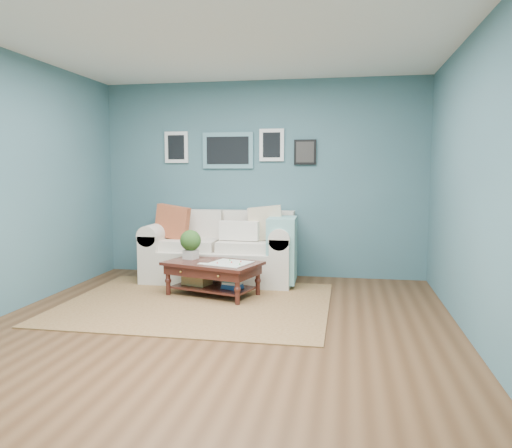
# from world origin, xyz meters

# --- Properties ---
(room_shell) EXTENTS (5.00, 5.02, 2.70)m
(room_shell) POSITION_xyz_m (-0.01, 0.06, 1.36)
(room_shell) COLOR brown
(room_shell) RESTS_ON ground
(area_rug) EXTENTS (2.90, 2.32, 0.01)m
(area_rug) POSITION_xyz_m (-0.44, 0.84, 0.01)
(area_rug) COLOR brown
(area_rug) RESTS_ON ground
(loveseat) EXTENTS (2.01, 0.91, 1.03)m
(loveseat) POSITION_xyz_m (-0.38, 2.03, 0.42)
(loveseat) COLOR beige
(loveseat) RESTS_ON ground
(coffee_table) EXTENTS (1.22, 0.92, 0.76)m
(coffee_table) POSITION_xyz_m (-0.41, 1.23, 0.34)
(coffee_table) COLOR black
(coffee_table) RESTS_ON ground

